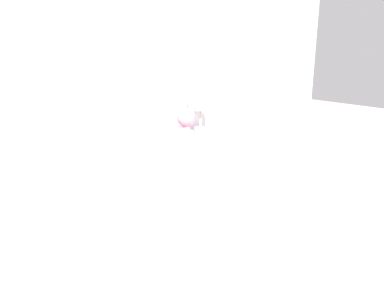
{
  "coord_description": "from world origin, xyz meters",
  "views": [
    {
      "loc": [
        -1.89,
        -2.42,
        1.65
      ],
      "look_at": [
        0.55,
        -0.52,
        0.63
      ],
      "focal_mm": 42.0,
      "sensor_mm": 36.0,
      "label": 1
    }
  ],
  "objects_px": {
    "nightstand": "(205,170)",
    "table_lamp": "(201,105)",
    "teacup": "(217,137)",
    "flower_vase": "(186,120)",
    "bed": "(184,235)"
  },
  "relations": [
    {
      "from": "nightstand",
      "to": "table_lamp",
      "type": "bearing_deg",
      "value": 62.34
    },
    {
      "from": "nightstand",
      "to": "table_lamp",
      "type": "distance_m",
      "value": 0.57
    },
    {
      "from": "teacup",
      "to": "flower_vase",
      "type": "bearing_deg",
      "value": 140.67
    },
    {
      "from": "bed",
      "to": "teacup",
      "type": "distance_m",
      "value": 1.31
    },
    {
      "from": "flower_vase",
      "to": "teacup",
      "type": "distance_m",
      "value": 0.31
    },
    {
      "from": "nightstand",
      "to": "table_lamp",
      "type": "xyz_separation_m",
      "value": [
        0.04,
        0.08,
        0.56
      ]
    },
    {
      "from": "bed",
      "to": "table_lamp",
      "type": "distance_m",
      "value": 1.46
    },
    {
      "from": "table_lamp",
      "to": "teacup",
      "type": "relative_size",
      "value": 3.62
    },
    {
      "from": "table_lamp",
      "to": "flower_vase",
      "type": "bearing_deg",
      "value": -178.97
    },
    {
      "from": "bed",
      "to": "table_lamp",
      "type": "height_order",
      "value": "bed"
    },
    {
      "from": "nightstand",
      "to": "teacup",
      "type": "height_order",
      "value": "teacup"
    },
    {
      "from": "bed",
      "to": "nightstand",
      "type": "relative_size",
      "value": 3.4
    },
    {
      "from": "bed",
      "to": "table_lamp",
      "type": "xyz_separation_m",
      "value": [
        1.15,
        0.74,
        0.51
      ]
    },
    {
      "from": "nightstand",
      "to": "bed",
      "type": "bearing_deg",
      "value": -149.41
    },
    {
      "from": "flower_vase",
      "to": "table_lamp",
      "type": "bearing_deg",
      "value": 1.03
    }
  ]
}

